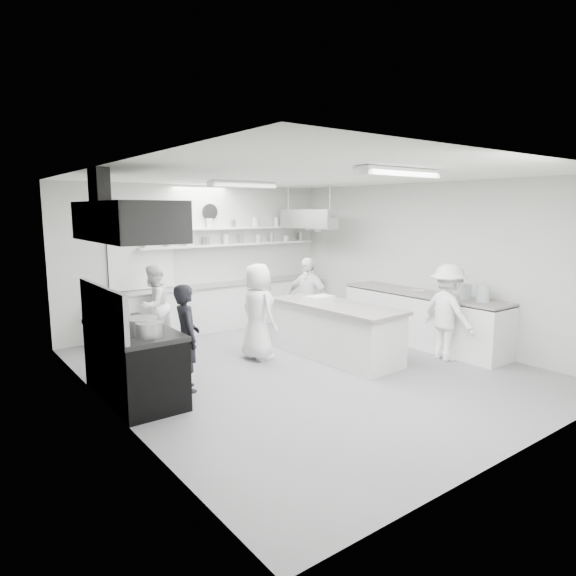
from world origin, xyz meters
TOP-DOWN VIEW (x-y plane):
  - floor at (0.00, 0.00)m, footprint 6.00×7.00m
  - ceiling at (0.00, 0.00)m, footprint 6.00×7.00m
  - wall_back at (0.00, 3.50)m, footprint 6.00×0.04m
  - wall_front at (0.00, -3.50)m, footprint 6.00×0.04m
  - wall_left at (-3.00, 0.00)m, footprint 0.04×7.00m
  - wall_right at (3.00, 0.00)m, footprint 0.04×7.00m
  - stove at (-2.60, 0.40)m, footprint 0.80×1.80m
  - exhaust_hood at (-2.60, 0.40)m, footprint 0.85×2.00m
  - back_counter at (0.30, 3.20)m, footprint 5.00×0.60m
  - shelf_lower at (0.70, 3.37)m, footprint 4.20×0.26m
  - shelf_upper at (0.70, 3.37)m, footprint 4.20×0.26m
  - pass_through_window at (-1.30, 3.48)m, footprint 1.30×0.04m
  - wall_clock at (0.20, 3.46)m, footprint 0.32×0.05m
  - right_counter at (2.65, -0.20)m, footprint 0.74×3.30m
  - pot_rack at (2.00, 2.40)m, footprint 0.30×1.60m
  - light_fixture_front at (0.00, -1.80)m, footprint 1.30×0.25m
  - light_fixture_rear at (0.00, 1.80)m, footprint 1.30×0.25m
  - prep_island at (0.79, 0.16)m, footprint 1.00×2.40m
  - stove_pot at (-2.60, 0.06)m, footprint 0.42×0.42m
  - cook_stove at (-1.91, 0.23)m, footprint 0.47×0.61m
  - cook_back at (-1.41, 2.66)m, footprint 0.93×0.88m
  - cook_island_left at (-0.31, 0.87)m, footprint 0.55×0.81m
  - cook_island_right at (1.10, 1.30)m, footprint 0.68×1.02m
  - cook_right at (2.19, -1.07)m, footprint 0.75×1.12m
  - bowl_island_a at (1.02, 0.49)m, footprint 0.31×0.31m
  - bowl_island_b at (0.77, 0.37)m, footprint 0.23×0.23m
  - bowl_right at (2.68, -0.06)m, footprint 0.27×0.27m

SIDE VIEW (x-z plane):
  - floor at x=0.00m, z-range -0.02..0.00m
  - prep_island at x=0.79m, z-range 0.00..0.87m
  - stove at x=-2.60m, z-range 0.00..0.90m
  - back_counter at x=0.30m, z-range 0.00..0.92m
  - right_counter at x=2.65m, z-range 0.00..0.94m
  - cook_stove at x=-1.91m, z-range 0.00..1.49m
  - cook_back at x=-1.41m, z-range 0.00..1.52m
  - cook_island_right at x=1.10m, z-range 0.00..1.61m
  - cook_right at x=2.19m, z-range 0.00..1.62m
  - cook_island_left at x=-0.31m, z-range 0.00..1.62m
  - bowl_island_b at x=0.77m, z-range 0.87..0.93m
  - bowl_island_a at x=1.02m, z-range 0.87..0.93m
  - bowl_right at x=2.68m, z-range 0.94..0.99m
  - stove_pot at x=-2.60m, z-range 0.91..1.15m
  - pass_through_window at x=-1.30m, z-range 0.95..1.95m
  - wall_back at x=0.00m, z-range 0.00..3.00m
  - wall_front at x=0.00m, z-range 0.00..3.00m
  - wall_left at x=-3.00m, z-range 0.00..3.00m
  - wall_right at x=3.00m, z-range 0.00..3.00m
  - shelf_lower at x=0.70m, z-range 1.73..1.77m
  - shelf_upper at x=0.70m, z-range 2.08..2.12m
  - pot_rack at x=2.00m, z-range 2.10..2.50m
  - exhaust_hood at x=-2.60m, z-range 2.10..2.60m
  - wall_clock at x=0.20m, z-range 2.29..2.61m
  - light_fixture_front at x=0.00m, z-range 2.89..2.99m
  - light_fixture_rear at x=0.00m, z-range 2.89..2.99m
  - ceiling at x=0.00m, z-range 3.00..3.02m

